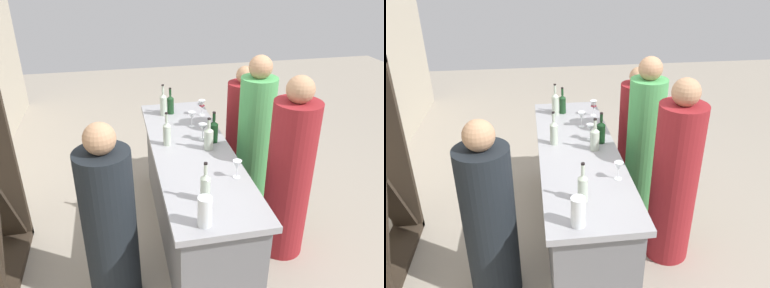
% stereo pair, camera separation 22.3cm
% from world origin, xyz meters
% --- Properties ---
extents(ground_plane, '(12.00, 12.00, 0.00)m').
position_xyz_m(ground_plane, '(0.00, 0.00, 0.00)').
color(ground_plane, '#9E9384').
extents(bar_counter, '(2.28, 0.68, 0.92)m').
position_xyz_m(bar_counter, '(0.00, 0.00, 0.46)').
color(bar_counter, slate).
rests_on(bar_counter, ground).
extents(wine_bottle_leftmost_clear_pale, '(0.07, 0.07, 0.30)m').
position_xyz_m(wine_bottle_leftmost_clear_pale, '(-0.76, 0.07, 1.03)').
color(wine_bottle_leftmost_clear_pale, '#B7C6B2').
rests_on(wine_bottle_leftmost_clear_pale, bar_counter).
extents(wine_bottle_second_left_clear_pale, '(0.08, 0.08, 0.29)m').
position_xyz_m(wine_bottle_second_left_clear_pale, '(-0.03, -0.14, 1.03)').
color(wine_bottle_second_left_clear_pale, '#B7C6B2').
rests_on(wine_bottle_second_left_clear_pale, bar_counter).
extents(wine_bottle_center_dark_green, '(0.08, 0.08, 0.29)m').
position_xyz_m(wine_bottle_center_dark_green, '(0.10, -0.22, 1.02)').
color(wine_bottle_center_dark_green, black).
rests_on(wine_bottle_center_dark_green, bar_counter).
extents(wine_bottle_second_right_clear_pale, '(0.07, 0.07, 0.31)m').
position_xyz_m(wine_bottle_second_right_clear_pale, '(0.13, 0.20, 1.03)').
color(wine_bottle_second_right_clear_pale, '#B7C6B2').
rests_on(wine_bottle_second_right_clear_pale, bar_counter).
extents(wine_bottle_rightmost_clear_pale, '(0.07, 0.07, 0.33)m').
position_xyz_m(wine_bottle_rightmost_clear_pale, '(0.82, 0.13, 1.04)').
color(wine_bottle_rightmost_clear_pale, '#B7C6B2').
rests_on(wine_bottle_rightmost_clear_pale, bar_counter).
extents(wine_bottle_far_right_olive_green, '(0.07, 0.07, 0.28)m').
position_xyz_m(wine_bottle_far_right_olive_green, '(0.85, 0.05, 1.02)').
color(wine_bottle_far_right_olive_green, '#193D1E').
rests_on(wine_bottle_far_right_olive_green, bar_counter).
extents(wine_glass_near_left, '(0.07, 0.07, 0.16)m').
position_xyz_m(wine_glass_near_left, '(0.74, -0.26, 1.03)').
color(wine_glass_near_left, white).
rests_on(wine_glass_near_left, bar_counter).
extents(wine_glass_near_center, '(0.07, 0.07, 0.14)m').
position_xyz_m(wine_glass_near_center, '(-0.52, -0.24, 1.02)').
color(wine_glass_near_center, white).
rests_on(wine_glass_near_center, bar_counter).
extents(wine_glass_near_right, '(0.08, 0.08, 0.15)m').
position_xyz_m(wine_glass_near_right, '(0.18, -0.14, 1.03)').
color(wine_glass_near_right, white).
rests_on(wine_glass_near_right, bar_counter).
extents(wine_glass_far_left, '(0.07, 0.07, 0.15)m').
position_xyz_m(wine_glass_far_left, '(0.47, -0.10, 1.02)').
color(wine_glass_far_left, white).
rests_on(wine_glass_far_left, bar_counter).
extents(water_pitcher, '(0.09, 0.09, 0.21)m').
position_xyz_m(water_pitcher, '(-1.02, 0.13, 1.02)').
color(water_pitcher, silver).
rests_on(water_pitcher, bar_counter).
extents(person_left_guest, '(0.46, 0.46, 1.63)m').
position_xyz_m(person_left_guest, '(-0.36, -0.76, 0.75)').
color(person_left_guest, maroon).
rests_on(person_left_guest, ground).
extents(person_center_guest, '(0.36, 0.36, 1.65)m').
position_xyz_m(person_center_guest, '(0.24, -0.67, 0.77)').
color(person_center_guest, '#4CA559').
rests_on(person_center_guest, ground).
extents(person_right_guest, '(0.36, 0.36, 1.39)m').
position_xyz_m(person_right_guest, '(0.81, -0.74, 0.64)').
color(person_right_guest, maroon).
rests_on(person_right_guest, ground).
extents(person_server_behind, '(0.46, 0.46, 1.48)m').
position_xyz_m(person_server_behind, '(-0.60, 0.73, 0.68)').
color(person_server_behind, black).
rests_on(person_server_behind, ground).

